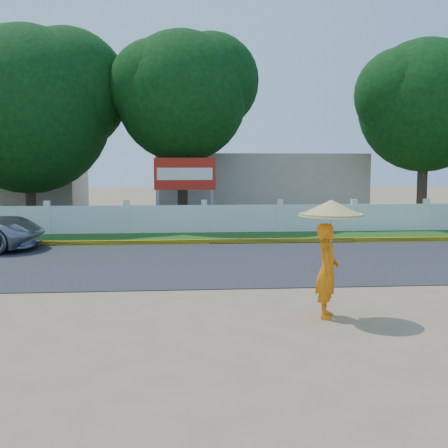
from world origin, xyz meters
name	(u,v)px	position (x,y,z in m)	size (l,w,h in m)	color
ground	(233,301)	(0.00, 0.00, 0.00)	(120.00, 120.00, 0.00)	#9E8460
road	(216,261)	(0.00, 4.50, 0.01)	(60.00, 7.00, 0.02)	#38383A
grass_verge	(206,237)	(0.00, 9.75, 0.01)	(60.00, 3.50, 0.03)	#2D601E
curb	(209,242)	(0.00, 8.05, 0.08)	(40.00, 0.18, 0.16)	yellow
fence	(204,219)	(0.00, 11.20, 0.55)	(40.00, 0.10, 1.10)	silver
building_near	(256,186)	(3.00, 18.00, 1.60)	(10.00, 6.00, 3.20)	#B7AD99
building_far	(2,190)	(-10.00, 19.00, 1.40)	(8.00, 5.00, 2.80)	#B7AD99
monk_with_parasol	(329,241)	(1.53, -1.30, 1.33)	(1.12, 1.12, 2.04)	orange
billboard	(185,178)	(-0.72, 12.30, 2.14)	(2.50, 0.13, 2.95)	gray
tree_row	(208,110)	(0.32, 14.17, 5.04)	(33.53, 7.62, 8.59)	#473828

